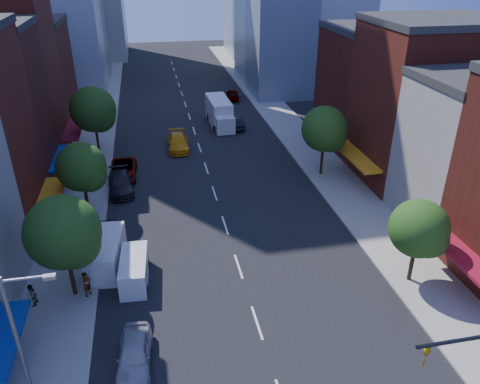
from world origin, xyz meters
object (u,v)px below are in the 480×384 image
object	(u,v)px
parked_car_front	(134,354)
parked_car_rear	(121,183)
box_truck	(220,113)
pedestrian_near	(87,284)
parked_car_second	(109,238)
taxi	(178,142)
pedestrian_far	(31,295)
parked_car_third	(123,170)
cargo_van_near	(106,254)
traffic_car_far	(233,94)
cargo_van_far	(134,271)
traffic_car_oncoming	(236,123)

from	to	relation	value
parked_car_front	parked_car_rear	xyz separation A→B (m)	(-1.33, 22.24, 0.03)
box_truck	pedestrian_near	xyz separation A→B (m)	(-14.26, -32.97, -0.53)
parked_car_second	parked_car_rear	bearing A→B (deg)	80.34
parked_car_rear	taxi	world-z (taller)	taxi
parked_car_rear	pedestrian_near	xyz separation A→B (m)	(-1.76, -15.68, 0.26)
pedestrian_near	pedestrian_far	world-z (taller)	pedestrian_near
parked_car_front	parked_car_third	world-z (taller)	same
cargo_van_near	parked_car_second	bearing A→B (deg)	96.35
parked_car_third	taxi	world-z (taller)	taxi
parked_car_rear	cargo_van_near	distance (m)	12.52
traffic_car_far	pedestrian_near	xyz separation A→B (m)	(-18.13, -44.53, 0.30)
parked_car_third	parked_car_rear	world-z (taller)	parked_car_rear
parked_car_second	traffic_car_far	xyz separation A→B (m)	(17.05, 38.46, 0.02)
taxi	box_truck	bearing A→B (deg)	51.66
parked_car_rear	pedestrian_far	bearing A→B (deg)	-113.57
cargo_van_far	parked_car_second	bearing A→B (deg)	114.89
parked_car_second	taxi	size ratio (longest dim) A/B	0.81
parked_car_front	taxi	world-z (taller)	taxi
taxi	cargo_van_near	bearing A→B (deg)	-106.20
parked_car_rear	traffic_car_oncoming	bearing A→B (deg)	41.77
taxi	parked_car_front	bearing A→B (deg)	-97.61
cargo_van_far	traffic_car_oncoming	xyz separation A→B (m)	(13.05, 30.20, -0.25)
parked_car_second	taxi	world-z (taller)	taxi
box_truck	pedestrian_far	bearing A→B (deg)	-119.84
box_truck	traffic_car_far	bearing A→B (deg)	69.69
cargo_van_near	pedestrian_near	world-z (taller)	cargo_van_near
traffic_car_far	pedestrian_far	xyz separation A→B (m)	(-21.61, -44.85, 0.17)
parked_car_second	pedestrian_far	bearing A→B (deg)	-131.14
parked_car_front	parked_car_rear	bearing A→B (deg)	97.64
parked_car_second	box_truck	world-z (taller)	box_truck
parked_car_front	parked_car_second	bearing A→B (deg)	103.23
box_truck	pedestrian_near	size ratio (longest dim) A/B	4.61
pedestrian_far	parked_car_rear	bearing A→B (deg)	174.48
parked_car_third	taxi	size ratio (longest dim) A/B	0.99
parked_car_second	pedestrian_near	size ratio (longest dim) A/B	2.49
cargo_van_far	parked_car_third	bearing A→B (deg)	97.08
traffic_car_oncoming	pedestrian_far	bearing A→B (deg)	55.39
taxi	parked_car_third	bearing A→B (deg)	-131.46
parked_car_third	pedestrian_far	xyz separation A→B (m)	(-5.40, -19.16, 0.16)
traffic_car_oncoming	box_truck	world-z (taller)	box_truck
cargo_van_near	traffic_car_oncoming	world-z (taller)	cargo_van_near
pedestrian_near	cargo_van_far	bearing A→B (deg)	-41.55
parked_car_front	traffic_car_oncoming	xyz separation A→B (m)	(13.05, 37.78, -0.09)
parked_car_front	parked_car_rear	distance (m)	22.28
cargo_van_far	box_truck	xyz separation A→B (m)	(11.19, 31.96, 0.66)
parked_car_front	traffic_car_far	bearing A→B (deg)	77.82
traffic_car_oncoming	traffic_car_far	size ratio (longest dim) A/B	0.93
cargo_van_near	traffic_car_far	distance (m)	44.73
box_truck	pedestrian_far	distance (m)	37.73
cargo_van_near	taxi	distance (m)	23.41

